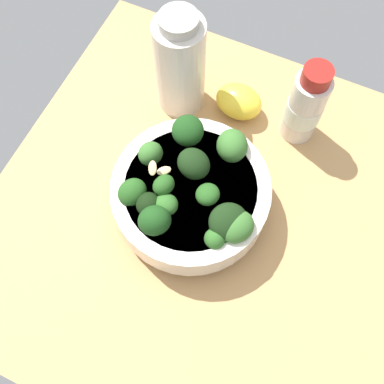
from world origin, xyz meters
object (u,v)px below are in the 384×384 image
lemon_wedge (239,101)px  bottle_tall (305,106)px  bottle_short (180,65)px  bowl_of_broccoli (192,191)px

lemon_wedge → bottle_tall: 9.80cm
bottle_tall → bottle_short: bottle_short is taller
bowl_of_broccoli → lemon_wedge: (-0.16, 16.43, -2.18)cm
bottle_tall → bottle_short: (-17.39, -2.09, 1.82)cm
bowl_of_broccoli → bottle_short: 17.43cm
bowl_of_broccoli → bottle_short: (-8.56, 14.78, 3.50)cm
bottle_short → bottle_tall: bearing=6.8°
bottle_short → bowl_of_broccoli: bearing=-59.9°
bowl_of_broccoli → bottle_tall: size_ratio=1.48×
lemon_wedge → bottle_short: (-8.40, -1.65, 5.68)cm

